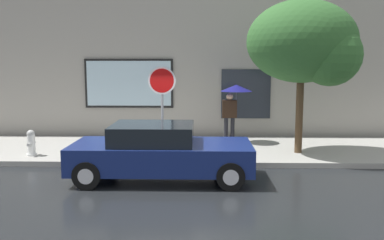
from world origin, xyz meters
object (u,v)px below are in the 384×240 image
object	(u,v)px
stop_sign	(162,94)
fire_hydrant	(31,143)
parked_car	(160,152)
pedestrian_with_umbrella	(234,96)
street_tree	(308,44)

from	to	relation	value
stop_sign	fire_hydrant	bearing A→B (deg)	175.14
parked_car	stop_sign	world-z (taller)	stop_sign
pedestrian_with_umbrella	stop_sign	bearing A→B (deg)	-130.31
parked_car	pedestrian_with_umbrella	xyz separation A→B (m)	(2.09, 4.13, 1.05)
street_tree	parked_car	bearing A→B (deg)	-149.29
fire_hydrant	street_tree	size ratio (longest dim) A/B	0.17
stop_sign	pedestrian_with_umbrella	bearing A→B (deg)	49.69
pedestrian_with_umbrella	stop_sign	xyz separation A→B (m)	(-2.18, -2.57, 0.24)
parked_car	stop_sign	size ratio (longest dim) A/B	1.68
fire_hydrant	stop_sign	bearing A→B (deg)	-4.86
street_tree	pedestrian_with_umbrella	bearing A→B (deg)	138.72
street_tree	stop_sign	size ratio (longest dim) A/B	1.75
parked_car	stop_sign	xyz separation A→B (m)	(-0.09, 1.56, 1.29)
parked_car	pedestrian_with_umbrella	world-z (taller)	pedestrian_with_umbrella
fire_hydrant	pedestrian_with_umbrella	xyz separation A→B (m)	(6.03, 2.25, 1.21)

